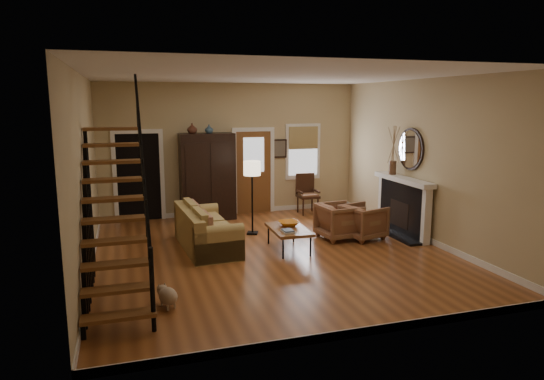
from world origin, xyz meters
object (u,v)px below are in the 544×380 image
object	(u,v)px
coffee_table	(289,239)
armchair_left	(363,222)
floor_lamp	(252,198)
side_chair	(308,194)
sofa	(207,229)
armchair_right	(339,221)
armoire	(207,177)

from	to	relation	value
coffee_table	armchair_left	world-z (taller)	armchair_left
floor_lamp	side_chair	bearing A→B (deg)	38.61
sofa	coffee_table	bearing A→B (deg)	-25.29
armchair_right	floor_lamp	size ratio (longest dim) A/B	0.51
sofa	armoire	bearing A→B (deg)	76.08
coffee_table	side_chair	bearing A→B (deg)	62.07
sofa	coffee_table	world-z (taller)	sofa
floor_lamp	armoire	bearing A→B (deg)	111.89
armoire	side_chair	xyz separation A→B (m)	(2.55, -0.20, -0.54)
coffee_table	armchair_left	size ratio (longest dim) A/B	1.44
coffee_table	armchair_right	distance (m)	1.36
armoire	armchair_right	world-z (taller)	armoire
sofa	floor_lamp	distance (m)	1.40
armchair_right	floor_lamp	xyz separation A→B (m)	(-1.65, 0.88, 0.42)
sofa	floor_lamp	world-z (taller)	floor_lamp
side_chair	sofa	bearing A→B (deg)	-143.28
armchair_left	floor_lamp	size ratio (longest dim) A/B	0.50
armchair_right	floor_lamp	world-z (taller)	floor_lamp
armchair_left	coffee_table	bearing A→B (deg)	83.69
armchair_left	armchair_right	distance (m)	0.51
coffee_table	floor_lamp	distance (m)	1.50
sofa	floor_lamp	size ratio (longest dim) A/B	1.31
coffee_table	armoire	bearing A→B (deg)	109.21
sofa	armchair_right	distance (m)	2.77
armchair_right	coffee_table	bearing A→B (deg)	103.07
coffee_table	side_chair	xyz separation A→B (m)	(1.50, 2.82, 0.29)
armchair_left	side_chair	world-z (taller)	side_chair
armchair_left	floor_lamp	xyz separation A→B (m)	(-2.13, 1.03, 0.44)
coffee_table	armchair_right	size ratio (longest dim) A/B	1.39
sofa	coffee_table	distance (m)	1.62
sofa	coffee_table	xyz separation A→B (m)	(1.49, -0.59, -0.17)
armoire	side_chair	distance (m)	2.61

